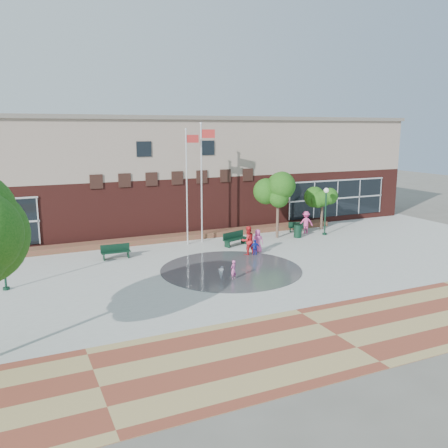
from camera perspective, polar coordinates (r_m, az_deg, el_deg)
name	(u,v)px	position (r m, az deg, el deg)	size (l,w,h in m)	color
ground	(255,285)	(25.78, 3.74, -7.29)	(120.00, 120.00, 0.00)	#666056
plaza_concrete	(224,265)	(29.19, 0.00, -5.00)	(46.00, 18.00, 0.01)	#A8A8A0
paver_band	(336,335)	(20.34, 13.38, -12.88)	(46.00, 6.00, 0.01)	brown
splash_pad	(231,270)	(28.33, 0.85, -5.52)	(8.40, 8.40, 0.01)	#383A3D
library_building	(158,172)	(40.80, -7.97, 6.25)	(44.40, 10.40, 9.20)	#56211C
flower_bed	(182,239)	(36.01, -5.05, -1.87)	(26.00, 1.20, 0.40)	#A12634
flagpole_left	(187,181)	(33.67, -4.44, 5.17)	(0.96, 0.26, 8.28)	white
flagpole_right	(202,177)	(34.32, -2.64, 5.73)	(1.02, 0.43, 8.69)	white
lamp_left	(2,249)	(26.78, -25.10, -2.71)	(0.38, 0.38, 3.58)	#113221
lamp_right	(326,206)	(37.78, 12.13, 2.14)	(0.40, 0.40, 3.74)	#113221
bench_left	(116,254)	(31.32, -12.88, -3.58)	(1.88, 0.58, 0.94)	#113221
bench_mid	(235,241)	(33.91, 1.36, -2.11)	(2.06, 1.17, 1.00)	#113221
bench_right	(298,229)	(38.83, 8.93, -0.60)	(1.62, 1.04, 0.79)	#113221
trash_can	(298,231)	(36.81, 8.87, -0.81)	(0.65, 0.65, 1.07)	#113221
tree_mid	(278,191)	(36.01, 6.53, 3.91)	(2.92, 2.92, 4.93)	#483529
tree_small_right	(323,195)	(39.77, 11.78, 3.39)	(2.29, 2.29, 3.91)	#483529
water_jet_a	(221,280)	(26.47, -0.37, -6.76)	(0.31, 0.31, 0.60)	white
water_jet_b	(222,274)	(27.44, -0.24, -6.09)	(0.19, 0.19, 0.42)	white
child_splash	(233,270)	(26.42, 1.13, -5.54)	(0.40, 0.26, 1.10)	#CA549A
adult_red	(248,241)	(31.39, 2.89, -2.01)	(0.94, 0.74, 1.94)	red
adult_pink	(258,241)	(32.16, 4.07, -2.04)	(0.77, 0.50, 1.57)	#DE54A3
child_blue	(255,248)	(31.33, 3.76, -2.85)	(0.64, 0.27, 1.09)	#1428A7
person_bench	(306,222)	(38.32, 9.81, 0.19)	(1.16, 0.67, 1.80)	#DD418A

